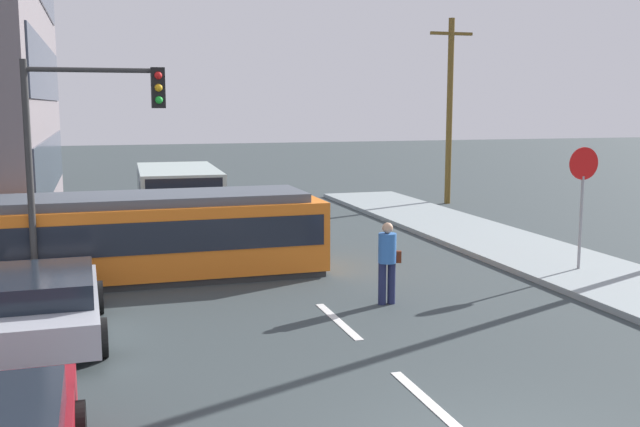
% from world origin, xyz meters
% --- Properties ---
extents(ground_plane, '(120.00, 120.00, 0.00)m').
position_xyz_m(ground_plane, '(0.00, 10.00, 0.00)').
color(ground_plane, '#353E40').
extents(lane_stripe_1, '(0.16, 2.40, 0.01)m').
position_xyz_m(lane_stripe_1, '(0.00, 2.00, 0.01)').
color(lane_stripe_1, silver).
rests_on(lane_stripe_1, ground).
extents(lane_stripe_2, '(0.16, 2.40, 0.01)m').
position_xyz_m(lane_stripe_2, '(0.00, 6.00, 0.01)').
color(lane_stripe_2, silver).
rests_on(lane_stripe_2, ground).
extents(lane_stripe_3, '(0.16, 2.40, 0.01)m').
position_xyz_m(lane_stripe_3, '(0.00, 16.63, 0.01)').
color(lane_stripe_3, silver).
rests_on(lane_stripe_3, ground).
extents(lane_stripe_4, '(0.16, 2.40, 0.01)m').
position_xyz_m(lane_stripe_4, '(0.00, 22.63, 0.01)').
color(lane_stripe_4, silver).
rests_on(lane_stripe_4, ground).
extents(streetcar_tram, '(8.04, 2.60, 1.95)m').
position_xyz_m(streetcar_tram, '(-3.10, 10.63, 1.01)').
color(streetcar_tram, orange).
rests_on(streetcar_tram, ground).
extents(city_bus, '(2.69, 5.48, 1.94)m').
position_xyz_m(city_bus, '(-1.69, 17.79, 1.11)').
color(city_bus, '#A3B4AF').
rests_on(city_bus, ground).
extents(pedestrian_crossing, '(0.51, 0.36, 1.67)m').
position_xyz_m(pedestrian_crossing, '(1.32, 6.86, 0.94)').
color(pedestrian_crossing, '#1F254C').
rests_on(pedestrian_crossing, ground).
extents(parked_sedan_mid, '(2.16, 4.37, 1.19)m').
position_xyz_m(parked_sedan_mid, '(-5.20, 6.44, 0.62)').
color(parked_sedan_mid, '#B4B9C3').
rests_on(parked_sedan_mid, ground).
extents(stop_sign, '(0.76, 0.07, 2.88)m').
position_xyz_m(stop_sign, '(6.67, 8.01, 2.19)').
color(stop_sign, gray).
rests_on(stop_sign, sidewalk_curb_right).
extents(traffic_light_mast, '(2.81, 0.33, 4.89)m').
position_xyz_m(traffic_light_mast, '(-4.39, 9.26, 3.44)').
color(traffic_light_mast, '#333333').
rests_on(traffic_light_mast, ground).
extents(utility_pole_mid, '(1.80, 0.24, 7.38)m').
position_xyz_m(utility_pole_mid, '(9.42, 20.49, 3.87)').
color(utility_pole_mid, brown).
rests_on(utility_pole_mid, ground).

